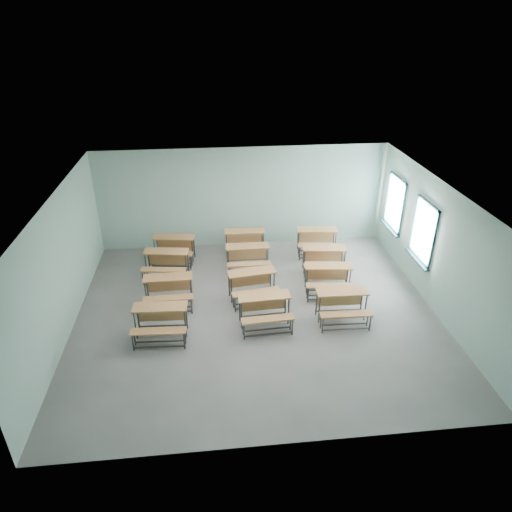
{
  "coord_description": "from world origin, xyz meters",
  "views": [
    {
      "loc": [
        -1.04,
        -9.45,
        6.74
      ],
      "look_at": [
        0.11,
        1.2,
        1.0
      ],
      "focal_mm": 32.0,
      "sensor_mm": 36.0,
      "label": 1
    }
  ],
  "objects_px": {
    "desk_unit_r0c0": "(160,318)",
    "desk_unit_r2c2": "(324,257)",
    "desk_unit_r3c2": "(317,238)",
    "desk_unit_r0c2": "(343,302)",
    "desk_unit_r3c1": "(245,239)",
    "desk_unit_r0c1": "(265,307)",
    "desk_unit_r1c0": "(168,287)",
    "desk_unit_r1c2": "(328,276)",
    "desk_unit_r3c0": "(174,246)",
    "desk_unit_r1c1": "(253,282)",
    "desk_unit_r2c0": "(166,261)",
    "desk_unit_r2c1": "(248,255)"
  },
  "relations": [
    {
      "from": "desk_unit_r0c0",
      "to": "desk_unit_r2c2",
      "type": "height_order",
      "value": "same"
    },
    {
      "from": "desk_unit_r3c2",
      "to": "desk_unit_r0c2",
      "type": "bearing_deg",
      "value": -86.8
    },
    {
      "from": "desk_unit_r0c2",
      "to": "desk_unit_r3c2",
      "type": "relative_size",
      "value": 0.95
    },
    {
      "from": "desk_unit_r3c1",
      "to": "desk_unit_r0c2",
      "type": "bearing_deg",
      "value": -60.41
    },
    {
      "from": "desk_unit_r0c1",
      "to": "desk_unit_r2c2",
      "type": "xyz_separation_m",
      "value": [
        2.02,
        2.31,
        0.0
      ]
    },
    {
      "from": "desk_unit_r0c0",
      "to": "desk_unit_r3c2",
      "type": "relative_size",
      "value": 0.97
    },
    {
      "from": "desk_unit_r0c2",
      "to": "desk_unit_r1c0",
      "type": "bearing_deg",
      "value": 166.5
    },
    {
      "from": "desk_unit_r1c0",
      "to": "desk_unit_r1c2",
      "type": "distance_m",
      "value": 4.22
    },
    {
      "from": "desk_unit_r3c0",
      "to": "desk_unit_r1c1",
      "type": "bearing_deg",
      "value": -39.46
    },
    {
      "from": "desk_unit_r2c0",
      "to": "desk_unit_r3c0",
      "type": "relative_size",
      "value": 1.0
    },
    {
      "from": "desk_unit_r0c1",
      "to": "desk_unit_r3c1",
      "type": "bearing_deg",
      "value": 89.12
    },
    {
      "from": "desk_unit_r0c2",
      "to": "desk_unit_r3c0",
      "type": "xyz_separation_m",
      "value": [
        -4.24,
        3.51,
        0.0
      ]
    },
    {
      "from": "desk_unit_r0c1",
      "to": "desk_unit_r1c1",
      "type": "relative_size",
      "value": 0.96
    },
    {
      "from": "desk_unit_r2c1",
      "to": "desk_unit_r3c1",
      "type": "bearing_deg",
      "value": 89.95
    },
    {
      "from": "desk_unit_r1c1",
      "to": "desk_unit_r3c0",
      "type": "relative_size",
      "value": 1.0
    },
    {
      "from": "desk_unit_r0c2",
      "to": "desk_unit_r3c1",
      "type": "relative_size",
      "value": 1.01
    },
    {
      "from": "desk_unit_r1c2",
      "to": "desk_unit_r2c0",
      "type": "bearing_deg",
      "value": 169.97
    },
    {
      "from": "desk_unit_r3c0",
      "to": "desk_unit_r1c2",
      "type": "bearing_deg",
      "value": -20.31
    },
    {
      "from": "desk_unit_r1c1",
      "to": "desk_unit_r2c0",
      "type": "height_order",
      "value": "same"
    },
    {
      "from": "desk_unit_r2c1",
      "to": "desk_unit_r2c2",
      "type": "bearing_deg",
      "value": -8.97
    },
    {
      "from": "desk_unit_r1c1",
      "to": "desk_unit_r3c0",
      "type": "height_order",
      "value": "same"
    },
    {
      "from": "desk_unit_r1c2",
      "to": "desk_unit_r3c1",
      "type": "distance_m",
      "value": 3.18
    },
    {
      "from": "desk_unit_r1c2",
      "to": "desk_unit_r3c2",
      "type": "bearing_deg",
      "value": 91.26
    },
    {
      "from": "desk_unit_r0c1",
      "to": "desk_unit_r3c1",
      "type": "relative_size",
      "value": 1.03
    },
    {
      "from": "desk_unit_r3c0",
      "to": "desk_unit_r3c2",
      "type": "distance_m",
      "value": 4.43
    },
    {
      "from": "desk_unit_r2c2",
      "to": "desk_unit_r3c1",
      "type": "relative_size",
      "value": 1.06
    },
    {
      "from": "desk_unit_r1c1",
      "to": "desk_unit_r3c1",
      "type": "relative_size",
      "value": 1.08
    },
    {
      "from": "desk_unit_r0c1",
      "to": "desk_unit_r2c2",
      "type": "relative_size",
      "value": 0.97
    },
    {
      "from": "desk_unit_r0c0",
      "to": "desk_unit_r2c2",
      "type": "xyz_separation_m",
      "value": [
        4.47,
        2.5,
        0.0
      ]
    },
    {
      "from": "desk_unit_r0c1",
      "to": "desk_unit_r0c2",
      "type": "bearing_deg",
      "value": -3.51
    },
    {
      "from": "desk_unit_r3c0",
      "to": "desk_unit_r3c1",
      "type": "height_order",
      "value": "same"
    },
    {
      "from": "desk_unit_r2c0",
      "to": "desk_unit_r3c2",
      "type": "height_order",
      "value": "same"
    },
    {
      "from": "desk_unit_r1c2",
      "to": "desk_unit_r2c0",
      "type": "distance_m",
      "value": 4.57
    },
    {
      "from": "desk_unit_r1c0",
      "to": "desk_unit_r3c2",
      "type": "bearing_deg",
      "value": 27.77
    },
    {
      "from": "desk_unit_r3c0",
      "to": "desk_unit_r3c1",
      "type": "relative_size",
      "value": 1.07
    },
    {
      "from": "desk_unit_r0c2",
      "to": "desk_unit_r2c1",
      "type": "relative_size",
      "value": 1.02
    },
    {
      "from": "desk_unit_r0c2",
      "to": "desk_unit_r1c0",
      "type": "relative_size",
      "value": 1.01
    },
    {
      "from": "desk_unit_r0c0",
      "to": "desk_unit_r2c1",
      "type": "distance_m",
      "value": 3.66
    },
    {
      "from": "desk_unit_r2c1",
      "to": "desk_unit_r3c2",
      "type": "distance_m",
      "value": 2.43
    },
    {
      "from": "desk_unit_r1c1",
      "to": "desk_unit_r2c1",
      "type": "distance_m",
      "value": 1.48
    },
    {
      "from": "desk_unit_r1c0",
      "to": "desk_unit_r2c2",
      "type": "distance_m",
      "value": 4.52
    },
    {
      "from": "desk_unit_r2c1",
      "to": "desk_unit_r3c2",
      "type": "xyz_separation_m",
      "value": [
        2.25,
        0.91,
        0.0
      ]
    },
    {
      "from": "desk_unit_r0c2",
      "to": "desk_unit_r2c2",
      "type": "xyz_separation_m",
      "value": [
        0.12,
        2.32,
        0.0
      ]
    },
    {
      "from": "desk_unit_r0c0",
      "to": "desk_unit_r1c1",
      "type": "distance_m",
      "value": 2.66
    },
    {
      "from": "desk_unit_r1c1",
      "to": "desk_unit_r1c2",
      "type": "bearing_deg",
      "value": -5.47
    },
    {
      "from": "desk_unit_r0c0",
      "to": "desk_unit_r1c0",
      "type": "relative_size",
      "value": 1.02
    },
    {
      "from": "desk_unit_r0c2",
      "to": "desk_unit_r3c1",
      "type": "height_order",
      "value": "same"
    },
    {
      "from": "desk_unit_r1c1",
      "to": "desk_unit_r2c2",
      "type": "xyz_separation_m",
      "value": [
        2.2,
        1.13,
        0.0
      ]
    },
    {
      "from": "desk_unit_r0c0",
      "to": "desk_unit_r0c2",
      "type": "distance_m",
      "value": 4.36
    },
    {
      "from": "desk_unit_r1c0",
      "to": "desk_unit_r2c1",
      "type": "xyz_separation_m",
      "value": [
        2.19,
        1.52,
        0.0
      ]
    }
  ]
}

